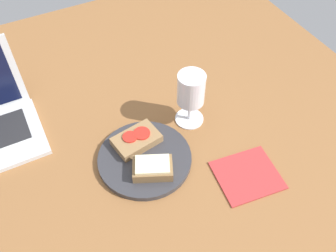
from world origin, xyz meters
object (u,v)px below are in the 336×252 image
Objects in this scene: plate at (145,158)px; sandwich_with_cheese at (153,168)px; sandwich_with_tomato at (137,140)px; napkin at (247,175)px; wine_glass at (191,92)px.

plate is 5.28cm from sandwich_with_cheese.
sandwich_with_tomato reaches higher than napkin.
sandwich_with_tomato is at bearing 134.55° from napkin.
napkin is at bearing -37.45° from plate.
plate is 2.09× the size of sandwich_with_cheese.
plate is 1.48× the size of wine_glass.
wine_glass reaches higher than napkin.
plate is 24.70cm from napkin.
napkin is (19.60, -15.01, -0.52)cm from plate.
wine_glass is at bearing 35.38° from sandwich_with_cheese.
sandwich_with_cheese is 22.37cm from napkin.
plate is 1.57× the size of napkin.
plate is at bearing -157.31° from wine_glass.
wine_glass is at bearing 99.13° from napkin.
sandwich_with_tomato is 0.84× the size of napkin.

